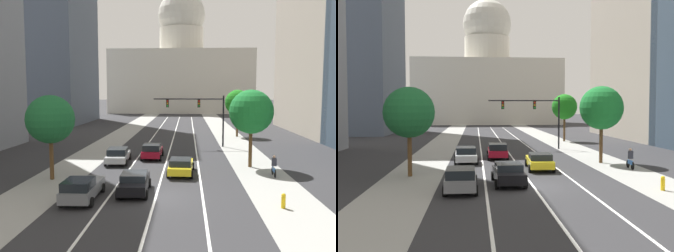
{
  "view_description": "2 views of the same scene",
  "coord_description": "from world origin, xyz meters",
  "views": [
    {
      "loc": [
        2.05,
        -22.92,
        6.98
      ],
      "look_at": [
        -0.31,
        20.41,
        2.63
      ],
      "focal_mm": 38.41,
      "sensor_mm": 36.0,
      "label": 1
    },
    {
      "loc": [
        -3.69,
        -23.93,
        5.13
      ],
      "look_at": [
        -0.24,
        18.6,
        2.96
      ],
      "focal_mm": 40.33,
      "sensor_mm": 36.0,
      "label": 2
    }
  ],
  "objects": [
    {
      "name": "car_silver",
      "position": [
        -4.59,
        10.75,
        0.77
      ],
      "size": [
        2.28,
        4.76,
        1.47
      ],
      "rotation": [
        0.0,
        0.0,
        1.62
      ],
      "color": "#B2B5BA",
      "rests_on": "ground"
    },
    {
      "name": "ground_plane",
      "position": [
        0.0,
        40.0,
        0.0
      ],
      "size": [
        400.0,
        400.0,
        0.0
      ],
      "primitive_type": "plane",
      "color": "#2B2B2D"
    },
    {
      "name": "street_tree_near_right",
      "position": [
        7.75,
        9.59,
        5.03
      ],
      "size": [
        3.97,
        3.97,
        7.03
      ],
      "color": "#51381E",
      "rests_on": "ground"
    },
    {
      "name": "office_tower_far_left",
      "position": [
        -27.79,
        52.92,
        25.4
      ],
      "size": [
        17.19,
        22.04,
        50.74
      ],
      "color": "#4C5666",
      "rests_on": "ground"
    },
    {
      "name": "street_tree_mid_right",
      "position": [
        9.51,
        31.23,
        5.13
      ],
      "size": [
        3.77,
        3.77,
        7.04
      ],
      "color": "#51381E",
      "rests_on": "ground"
    },
    {
      "name": "sidewalk_left",
      "position": [
        -8.26,
        35.0,
        0.01
      ],
      "size": [
        4.25,
        130.0,
        0.01
      ],
      "primitive_type": "cube",
      "color": "gray",
      "rests_on": "ground"
    },
    {
      "name": "lane_stripe_center",
      "position": [
        0.0,
        25.0,
        0.01
      ],
      "size": [
        0.16,
        90.0,
        0.01
      ],
      "primitive_type": "cube",
      "color": "white",
      "rests_on": "ground"
    },
    {
      "name": "sidewalk_right",
      "position": [
        8.26,
        35.0,
        0.01
      ],
      "size": [
        4.25,
        130.0,
        0.01
      ],
      "primitive_type": "cube",
      "color": "gray",
      "rests_on": "ground"
    },
    {
      "name": "capitol_building",
      "position": [
        0.0,
        93.49,
        13.3
      ],
      "size": [
        43.45,
        22.64,
        39.09
      ],
      "color": "beige",
      "rests_on": "ground"
    },
    {
      "name": "lane_stripe_left",
      "position": [
        -3.06,
        25.0,
        0.01
      ],
      "size": [
        0.16,
        90.0,
        0.01
      ],
      "primitive_type": "cube",
      "color": "white",
      "rests_on": "ground"
    },
    {
      "name": "car_black",
      "position": [
        -1.53,
        0.75,
        0.76
      ],
      "size": [
        2.17,
        4.36,
        1.43
      ],
      "rotation": [
        0.0,
        0.0,
        1.61
      ],
      "color": "black",
      "rests_on": "ground"
    },
    {
      "name": "traffic_signal_mast",
      "position": [
        3.62,
        21.21,
        4.62
      ],
      "size": [
        8.66,
        0.39,
        6.31
      ],
      "color": "black",
      "rests_on": "ground"
    },
    {
      "name": "cyclist",
      "position": [
        9.07,
        6.09,
        0.85
      ],
      "size": [
        0.37,
        1.7,
        1.72
      ],
      "rotation": [
        0.0,
        0.0,
        1.53
      ],
      "color": "black",
      "rests_on": "ground"
    },
    {
      "name": "lane_stripe_right",
      "position": [
        3.06,
        25.0,
        0.01
      ],
      "size": [
        0.16,
        90.0,
        0.01
      ],
      "primitive_type": "cube",
      "color": "white",
      "rests_on": "ground"
    },
    {
      "name": "street_tree_mid_left",
      "position": [
        -8.53,
        4.14,
        4.72
      ],
      "size": [
        3.75,
        3.75,
        6.61
      ],
      "color": "#51381E",
      "rests_on": "ground"
    },
    {
      "name": "car_crimson",
      "position": [
        -1.53,
        13.16,
        0.81
      ],
      "size": [
        2.1,
        4.26,
        1.55
      ],
      "rotation": [
        0.0,
        0.0,
        1.56
      ],
      "color": "maroon",
      "rests_on": "ground"
    },
    {
      "name": "car_yellow",
      "position": [
        1.53,
        6.43,
        0.73
      ],
      "size": [
        2.25,
        4.74,
        1.39
      ],
      "rotation": [
        0.0,
        0.0,
        1.53
      ],
      "color": "yellow",
      "rests_on": "ground"
    },
    {
      "name": "fire_hydrant",
      "position": [
        7.74,
        -1.91,
        0.46
      ],
      "size": [
        0.26,
        0.35,
        0.91
      ],
      "color": "yellow",
      "rests_on": "ground"
    },
    {
      "name": "car_gray",
      "position": [
        -4.59,
        -1.07,
        0.79
      ],
      "size": [
        2.09,
        4.69,
        1.54
      ],
      "rotation": [
        0.0,
        0.0,
        1.59
      ],
      "color": "slate",
      "rests_on": "ground"
    }
  ]
}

